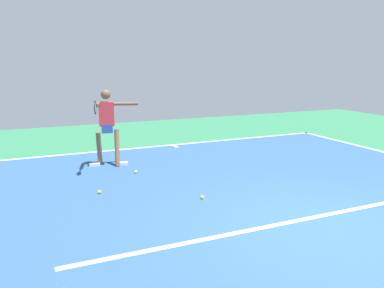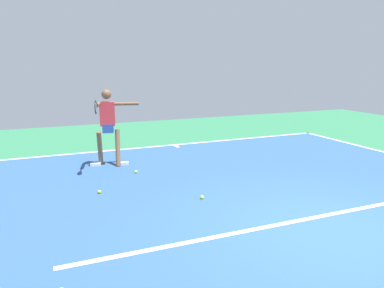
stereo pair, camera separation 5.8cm
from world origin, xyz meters
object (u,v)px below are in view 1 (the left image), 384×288
(tennis_ball_far_corner, at_px, (136,172))
(tennis_ball_near_player, at_px, (202,197))
(tennis_player, at_px, (107,122))
(tennis_ball_centre_court, at_px, (99,192))

(tennis_ball_far_corner, height_order, tennis_ball_near_player, same)
(tennis_player, bearing_deg, tennis_ball_centre_court, 87.47)
(tennis_player, relative_size, tennis_ball_far_corner, 27.51)
(tennis_ball_near_player, bearing_deg, tennis_ball_centre_court, -31.97)
(tennis_player, relative_size, tennis_ball_near_player, 27.51)
(tennis_ball_far_corner, relative_size, tennis_ball_near_player, 1.00)
(tennis_ball_centre_court, bearing_deg, tennis_player, -106.68)
(tennis_player, height_order, tennis_ball_centre_court, tennis_player)
(tennis_player, distance_m, tennis_ball_centre_court, 2.22)
(tennis_ball_far_corner, distance_m, tennis_ball_near_player, 2.17)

